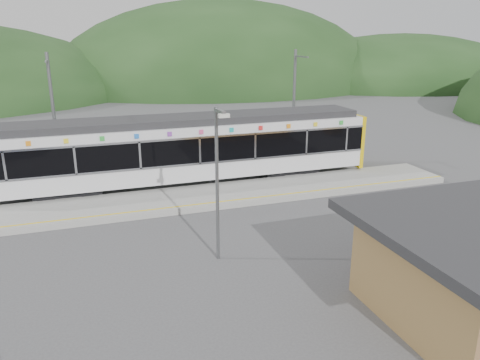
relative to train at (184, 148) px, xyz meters
name	(u,v)px	position (x,y,z in m)	size (l,w,h in m)	color
ground	(229,224)	(0.59, -6.00, -2.06)	(120.00, 120.00, 0.00)	#4C4C4F
hills	(303,177)	(6.77, -0.71, -2.06)	(146.00, 149.00, 26.00)	#1E3D19
platform	(209,196)	(0.59, -2.70, -1.91)	(26.00, 3.20, 0.30)	#9E9E99
yellow_line	(216,202)	(0.59, -4.00, -1.76)	(26.00, 0.10, 0.01)	yellow
train	(184,148)	(0.00, 0.00, 0.00)	(20.44, 3.01, 3.74)	black
catenary_mast_west	(54,117)	(-6.41, 2.56, 1.58)	(0.18, 1.80, 7.00)	slate
catenary_mast_east	(294,105)	(7.59, 2.56, 1.58)	(0.18, 1.80, 7.00)	slate
lamp_post	(218,172)	(-0.78, -9.12, 1.27)	(0.35, 0.99, 5.57)	slate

